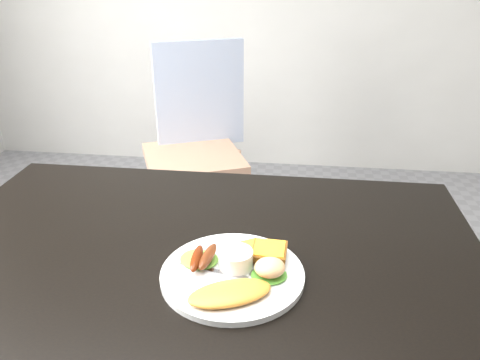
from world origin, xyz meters
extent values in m
cube|color=black|center=(0.00, 0.00, 0.73)|extent=(1.20, 0.80, 0.04)
cube|color=tan|center=(-0.28, 1.19, 0.45)|extent=(0.57, 0.57, 0.05)
imported|color=navy|center=(-0.33, 0.59, 0.73)|extent=(0.58, 0.44, 1.46)
cylinder|color=white|center=(0.08, -0.08, 0.76)|extent=(0.28, 0.28, 0.01)
ellipsoid|color=#4F8C26|center=(0.01, -0.05, 0.77)|extent=(0.10, 0.09, 0.01)
ellipsoid|color=#528D30|center=(0.15, -0.09, 0.77)|extent=(0.08, 0.08, 0.01)
ellipsoid|color=orange|center=(0.09, -0.15, 0.77)|extent=(0.17, 0.13, 0.02)
ellipsoid|color=#5D1D0F|center=(0.01, -0.07, 0.78)|extent=(0.02, 0.09, 0.02)
ellipsoid|color=#602C14|center=(0.03, -0.06, 0.78)|extent=(0.04, 0.09, 0.02)
cylinder|color=white|center=(0.08, -0.06, 0.78)|extent=(0.09, 0.09, 0.04)
cube|color=brown|center=(0.10, -0.02, 0.77)|extent=(0.09, 0.09, 0.01)
cube|color=brown|center=(0.15, -0.03, 0.78)|extent=(0.07, 0.07, 0.01)
ellipsoid|color=#F9EEAC|center=(0.15, -0.09, 0.79)|extent=(0.07, 0.07, 0.03)
cube|color=#ADAFB7|center=(0.04, -0.08, 0.76)|extent=(0.14, 0.04, 0.00)
camera|label=1|loc=(0.19, -0.81, 1.31)|focal=35.00mm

